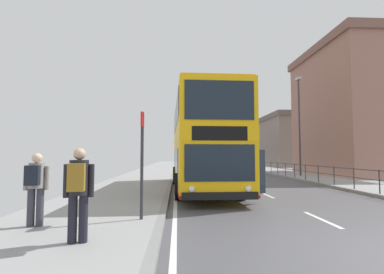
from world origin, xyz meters
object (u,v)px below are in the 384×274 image
(pedestrian_companion, at_px, (36,183))
(background_building_01, at_px, (297,141))
(background_bus_far_lane, at_px, (229,156))
(street_lamp_far_side, at_px, (299,118))
(double_decker_bus_main, at_px, (202,143))
(bus_stop_sign_near, at_px, (142,153))
(pedestrian_with_backpack, at_px, (78,187))
(background_building_00, at_px, (376,110))
(bare_tree_far_00, at_px, (245,148))

(pedestrian_companion, relative_size, background_building_01, 0.12)
(background_bus_far_lane, xyz_separation_m, street_lamp_far_side, (3.02, -14.64, 3.01))
(double_decker_bus_main, xyz_separation_m, bus_stop_sign_near, (-2.10, -6.81, -0.52))
(pedestrian_with_backpack, xyz_separation_m, pedestrian_companion, (-1.37, 1.27, -0.05))
(background_building_00, bearing_deg, bus_stop_sign_near, -137.30)
(bus_stop_sign_near, xyz_separation_m, street_lamp_far_side, (10.57, 14.87, 2.88))
(background_bus_far_lane, relative_size, background_building_00, 0.94)
(background_bus_far_lane, relative_size, pedestrian_companion, 6.64)
(background_bus_far_lane, bearing_deg, double_decker_bus_main, -103.49)
(pedestrian_companion, bearing_deg, bus_stop_sign_near, 15.59)
(background_bus_far_lane, relative_size, street_lamp_far_side, 1.38)
(pedestrian_companion, distance_m, background_building_01, 44.77)
(bus_stop_sign_near, distance_m, background_building_00, 25.58)
(background_bus_far_lane, bearing_deg, bare_tree_far_00, 58.10)
(background_building_00, bearing_deg, pedestrian_with_backpack, -135.65)
(bare_tree_far_00, xyz_separation_m, background_building_00, (7.56, -17.94, 2.97))
(bare_tree_far_00, bearing_deg, background_building_01, 17.42)
(background_bus_far_lane, distance_m, pedestrian_companion, 31.72)
(background_bus_far_lane, bearing_deg, street_lamp_far_side, -78.34)
(pedestrian_with_backpack, bearing_deg, background_building_00, 44.35)
(double_decker_bus_main, height_order, street_lamp_far_side, street_lamp_far_side)
(background_bus_far_lane, relative_size, bare_tree_far_00, 1.87)
(street_lamp_far_side, height_order, background_building_00, background_building_00)
(pedestrian_with_backpack, bearing_deg, background_bus_far_lane, 74.93)
(double_decker_bus_main, height_order, background_bus_far_lane, double_decker_bus_main)
(background_bus_far_lane, relative_size, bus_stop_sign_near, 4.04)
(street_lamp_far_side, bearing_deg, pedestrian_companion, -129.65)
(double_decker_bus_main, relative_size, background_building_00, 0.90)
(background_bus_far_lane, height_order, background_building_01, background_building_01)
(pedestrian_with_backpack, height_order, background_building_01, background_building_01)
(double_decker_bus_main, relative_size, pedestrian_with_backpack, 6.03)
(bare_tree_far_00, distance_m, background_building_00, 19.70)
(pedestrian_companion, bearing_deg, street_lamp_far_side, 50.35)
(background_building_01, bearing_deg, street_lamp_far_side, -112.65)
(street_lamp_far_side, xyz_separation_m, bare_tree_far_00, (0.44, 20.21, -1.91))
(background_building_01, bearing_deg, bare_tree_far_00, -162.58)
(background_bus_far_lane, height_order, bare_tree_far_00, bare_tree_far_00)
(pedestrian_companion, distance_m, bare_tree_far_00, 38.15)
(double_decker_bus_main, distance_m, background_bus_far_lane, 23.36)
(pedestrian_with_backpack, relative_size, pedestrian_companion, 1.05)
(bare_tree_far_00, relative_size, background_building_00, 0.50)
(street_lamp_far_side, distance_m, bare_tree_far_00, 20.30)
(pedestrian_with_backpack, xyz_separation_m, background_building_01, (21.12, 39.88, 2.88))
(bus_stop_sign_near, bearing_deg, pedestrian_with_backpack, -115.50)
(pedestrian_companion, relative_size, bus_stop_sign_near, 0.61)
(double_decker_bus_main, xyz_separation_m, pedestrian_companion, (-4.38, -7.45, -1.22))
(background_bus_far_lane, distance_m, pedestrian_with_backpack, 32.55)
(double_decker_bus_main, xyz_separation_m, pedestrian_with_backpack, (-3.01, -8.72, -1.17))
(pedestrian_with_backpack, distance_m, pedestrian_companion, 1.87)
(double_decker_bus_main, relative_size, background_bus_far_lane, 0.95)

